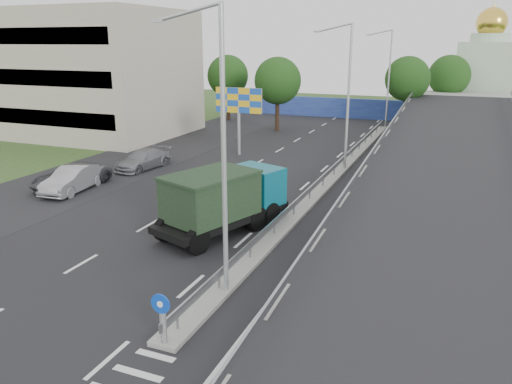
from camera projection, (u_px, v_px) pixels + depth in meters
The scene contains 21 objects.
road_surface at pixel (274, 187), 32.22m from camera, with size 26.00×90.00×0.04m, color black.
parking_strip at pixel (109, 169), 36.92m from camera, with size 8.00×90.00×0.05m, color black.
median at pixel (334, 176), 34.65m from camera, with size 1.00×44.00×0.20m, color gray.
overpass_ramp at pixel (452, 162), 31.46m from camera, with size 10.00×50.00×3.50m.
median_guardrail at pixel (334, 167), 34.46m from camera, with size 0.09×44.00×0.71m.
sign_bollard at pixel (162, 318), 15.04m from camera, with size 0.64×0.23×1.67m.
lamp_post_near at pixel (219, 140), 17.01m from camera, with size 2.74×0.18×10.08m.
lamp_post_mid at pixel (346, 90), 34.73m from camera, with size 2.74×0.18×10.08m.
lamp_post_far at pixel (387, 74), 52.46m from camera, with size 2.74×0.18×10.08m.
beige_building at pixel (67, 73), 50.89m from camera, with size 24.00×14.00×12.00m, color #ADA791.
blue_wall at pixel (357, 109), 60.59m from camera, with size 30.00×0.50×2.40m, color #292894.
church at pixel (485, 73), 61.43m from camera, with size 7.00×7.00×13.80m.
billboard at pixel (239, 104), 40.27m from camera, with size 4.00×0.24×5.50m.
tree_left_mid at pixel (278, 81), 50.98m from camera, with size 4.80×4.80×7.60m.
tree_median_far at pixel (407, 79), 53.73m from camera, with size 4.80×4.80×7.60m.
tree_left_far at pixel (228, 76), 58.31m from camera, with size 4.80×4.80×7.60m.
tree_ramp_far at pixel (449, 76), 58.48m from camera, with size 4.80×4.80×7.60m.
dump_truck at pixel (224, 198), 24.29m from camera, with size 4.81×7.54×3.13m.
parked_car_b at pixel (73, 179), 31.17m from camera, with size 1.69×4.85×1.60m, color #939297.
parked_car_c at pixel (71, 177), 31.96m from camera, with size 2.44×5.28×1.47m, color #323237.
parked_car_d at pixel (143, 160), 36.74m from camera, with size 1.97×4.85×1.41m, color gray.
Camera 1 is at (7.64, -9.06, 9.03)m, focal length 35.00 mm.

